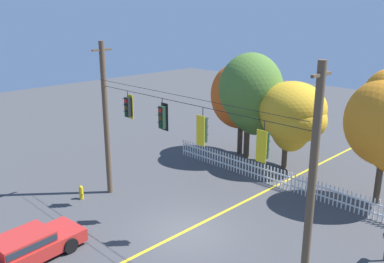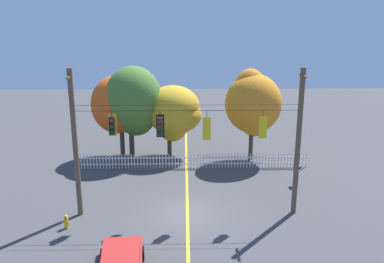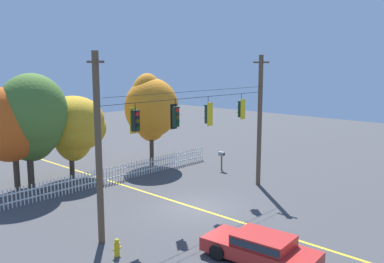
# 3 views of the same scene
# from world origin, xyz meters

# --- Properties ---
(ground) EXTENTS (80.00, 80.00, 0.00)m
(ground) POSITION_xyz_m (0.00, 0.00, 0.00)
(ground) COLOR #424244
(lane_centerline_stripe) EXTENTS (0.16, 36.00, 0.01)m
(lane_centerline_stripe) POSITION_xyz_m (0.00, 0.00, 0.00)
(lane_centerline_stripe) COLOR gold
(lane_centerline_stripe) RESTS_ON ground
(signal_support_span) EXTENTS (12.20, 1.10, 8.15)m
(signal_support_span) POSITION_xyz_m (0.00, -0.00, 4.15)
(signal_support_span) COLOR brown
(signal_support_span) RESTS_ON ground
(traffic_signal_northbound_primary) EXTENTS (0.43, 0.38, 1.39)m
(traffic_signal_northbound_primary) POSITION_xyz_m (-3.95, 0.01, 5.11)
(traffic_signal_northbound_primary) COLOR black
(traffic_signal_southbound_primary) EXTENTS (0.43, 0.38, 1.48)m
(traffic_signal_southbound_primary) POSITION_xyz_m (-1.42, 0.01, 5.06)
(traffic_signal_southbound_primary) COLOR black
(traffic_signal_northbound_secondary) EXTENTS (0.43, 0.38, 1.56)m
(traffic_signal_northbound_secondary) POSITION_xyz_m (1.03, -0.01, 4.97)
(traffic_signal_northbound_secondary) COLOR black
(traffic_signal_westbound_side) EXTENTS (0.43, 0.38, 1.49)m
(traffic_signal_westbound_side) POSITION_xyz_m (3.99, -0.01, 5.00)
(traffic_signal_westbound_side) COLOR black
(white_picket_fence) EXTENTS (16.29, 0.06, 1.09)m
(white_picket_fence) POSITION_xyz_m (0.54, 7.13, 0.55)
(white_picket_fence) COLOR white
(white_picket_fence) RESTS_ON ground
(autumn_maple_near_fence) EXTENTS (4.06, 3.48, 6.31)m
(autumn_maple_near_fence) POSITION_xyz_m (-5.23, 10.03, 4.11)
(autumn_maple_near_fence) COLOR #473828
(autumn_maple_near_fence) RESTS_ON ground
(autumn_maple_mid) EXTENTS (4.22, 4.01, 7.07)m
(autumn_maple_mid) POSITION_xyz_m (-3.93, 9.84, 4.30)
(autumn_maple_mid) COLOR #473828
(autumn_maple_mid) RESTS_ON ground
(autumn_oak_far_east) EXTENTS (4.29, 3.96, 5.53)m
(autumn_oak_far_east) POSITION_xyz_m (-0.99, 10.02, 3.56)
(autumn_oak_far_east) COLOR #473828
(autumn_oak_far_east) RESTS_ON ground
(autumn_maple_far_west) EXTENTS (4.19, 3.78, 6.92)m
(autumn_maple_far_west) POSITION_xyz_m (4.95, 9.05, 4.29)
(autumn_maple_far_west) COLOR #473828
(autumn_maple_far_west) RESTS_ON ground
(parked_car) EXTENTS (2.26, 4.67, 1.15)m
(parked_car) POSITION_xyz_m (-2.83, -6.05, 0.61)
(parked_car) COLOR red
(parked_car) RESTS_ON ground
(fire_hydrant) EXTENTS (0.38, 0.22, 0.74)m
(fire_hydrant) POSITION_xyz_m (-6.31, -1.55, 0.37)
(fire_hydrant) COLOR gold
(fire_hydrant) RESTS_ON ground
(roadside_mailbox) EXTENTS (0.25, 0.44, 1.36)m
(roadside_mailbox) POSITION_xyz_m (7.24, 4.02, 1.11)
(roadside_mailbox) COLOR brown
(roadside_mailbox) RESTS_ON ground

